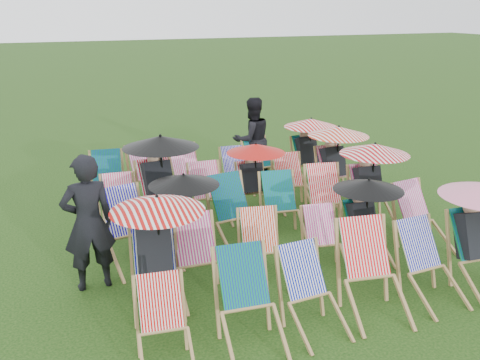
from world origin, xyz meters
name	(u,v)px	position (x,y,z in m)	size (l,w,h in m)	color
ground	(261,243)	(0.00, 0.00, 0.00)	(100.00, 100.00, 0.00)	black
deckchair_0	(164,327)	(-2.06, -2.24, 0.41)	(0.63, 0.82, 0.83)	#997847
deckchair_1	(250,303)	(-1.15, -2.26, 0.49)	(0.72, 0.95, 0.98)	#997847
deckchair_2	(314,293)	(-0.41, -2.27, 0.45)	(0.64, 0.86, 0.89)	#997847
deckchair_3	(374,273)	(0.40, -2.23, 0.52)	(0.83, 1.05, 1.03)	#997847
deckchair_4	(432,265)	(1.22, -2.25, 0.46)	(0.65, 0.88, 0.93)	#997847
deckchair_6	(156,250)	(-1.85, -1.09, 0.70)	(1.11, 1.18, 1.32)	#997847
deckchair_7	(200,260)	(-1.32, -1.10, 0.47)	(0.65, 0.89, 0.94)	#997847
deckchair_8	(263,249)	(-0.46, -1.05, 0.44)	(0.73, 0.91, 0.88)	#997847
deckchair_9	(326,242)	(0.45, -1.10, 0.41)	(0.65, 0.82, 0.82)	#997847
deckchair_10	(367,219)	(1.13, -1.04, 0.61)	(0.97, 1.00, 1.15)	#997847
deckchair_11	(424,219)	(2.10, -1.06, 0.47)	(0.72, 0.93, 0.94)	#997847
deckchair_12	(131,230)	(-1.94, 0.03, 0.51)	(0.83, 1.04, 1.02)	#997847
deckchair_13	(185,215)	(-1.17, 0.03, 0.62)	(1.00, 1.08, 1.18)	#997847
deckchair_14	(237,214)	(-0.38, 0.03, 0.51)	(0.79, 1.01, 1.02)	#997847
deckchair_15	(283,207)	(0.41, 0.12, 0.47)	(0.75, 0.95, 0.94)	#997847
deckchair_16	(329,200)	(1.22, 0.11, 0.49)	(0.79, 0.99, 0.97)	#997847
deckchair_17	(373,183)	(1.98, 0.03, 0.70)	(1.11, 1.17, 1.32)	#997847
deckchair_18	(121,207)	(-1.88, 1.16, 0.44)	(0.65, 0.86, 0.88)	#997847
deckchair_19	(162,179)	(-1.18, 1.28, 0.77)	(1.22, 1.30, 1.45)	#997847
deckchair_20	(210,194)	(-0.42, 1.14, 0.46)	(0.65, 0.88, 0.92)	#997847
deckchair_21	(255,177)	(0.42, 1.22, 0.63)	(1.00, 1.05, 1.19)	#997847
deckchair_22	(292,183)	(1.12, 1.18, 0.45)	(0.70, 0.90, 0.90)	#997847
deckchair_23	(338,161)	(2.13, 1.33, 0.70)	(1.11, 1.16, 1.32)	#997847
deckchair_24	(108,182)	(-1.89, 2.35, 0.48)	(0.76, 0.97, 0.96)	#997847
deckchair_25	(150,175)	(-1.12, 2.42, 0.50)	(0.78, 1.00, 0.99)	#997847
deckchair_26	(189,172)	(-0.39, 2.41, 0.47)	(0.67, 0.89, 0.93)	#997847
deckchair_27	(237,171)	(0.52, 2.31, 0.41)	(0.60, 0.80, 0.82)	#997847
deckchair_28	(264,164)	(1.12, 2.39, 0.47)	(0.72, 0.93, 0.93)	#997847
deckchair_29	(311,149)	(2.12, 2.33, 0.67)	(1.08, 1.12, 1.28)	#997847
person_left	(88,223)	(-2.52, -0.39, 0.88)	(0.64, 0.42, 1.75)	black
person_rear	(252,140)	(1.08, 2.88, 0.85)	(0.82, 0.64, 1.70)	black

